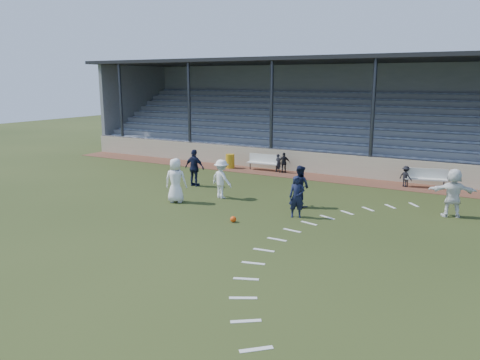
# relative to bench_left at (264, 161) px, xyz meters

# --- Properties ---
(ground) EXTENTS (90.00, 90.00, 0.00)m
(ground) POSITION_rel_bench_left_xyz_m (3.07, -10.88, -0.58)
(ground) COLOR #2B3616
(ground) RESTS_ON ground
(cinder_track) EXTENTS (34.00, 2.00, 0.02)m
(cinder_track) POSITION_rel_bench_left_xyz_m (3.07, -0.38, -0.57)
(cinder_track) COLOR brown
(cinder_track) RESTS_ON ground
(retaining_wall) EXTENTS (34.00, 0.18, 1.20)m
(retaining_wall) POSITION_rel_bench_left_xyz_m (3.07, 0.67, 0.02)
(retaining_wall) COLOR #C2B495
(retaining_wall) RESTS_ON ground
(bench_left) EXTENTS (2.02, 0.55, 0.95)m
(bench_left) POSITION_rel_bench_left_xyz_m (0.00, 0.00, 0.00)
(bench_left) COLOR silver
(bench_left) RESTS_ON cinder_track
(bench_right) EXTENTS (2.04, 0.94, 0.95)m
(bench_right) POSITION_rel_bench_left_xyz_m (9.13, -0.09, 0.00)
(bench_right) COLOR silver
(bench_right) RESTS_ON cinder_track
(trash_bin) EXTENTS (0.53, 0.53, 0.85)m
(trash_bin) POSITION_rel_bench_left_xyz_m (-2.10, -0.43, -0.14)
(trash_bin) COLOR #C49317
(trash_bin) RESTS_ON cinder_track
(football) EXTENTS (0.23, 0.23, 0.23)m
(football) POSITION_rel_bench_left_xyz_m (3.64, -9.90, -0.47)
(football) COLOR #E9480D
(football) RESTS_ON ground
(player_white_lead) EXTENTS (1.11, 0.91, 1.96)m
(player_white_lead) POSITION_rel_bench_left_xyz_m (-0.08, -8.55, 0.40)
(player_white_lead) COLOR white
(player_white_lead) RESTS_ON ground
(player_navy_lead) EXTENTS (0.71, 0.61, 1.65)m
(player_navy_lead) POSITION_rel_bench_left_xyz_m (5.46, -8.09, 0.24)
(player_navy_lead) COLOR #121834
(player_navy_lead) RESTS_ON ground
(player_navy_mid) EXTENTS (1.06, 0.96, 1.78)m
(player_navy_mid) POSITION_rel_bench_left_xyz_m (4.96, -6.53, 0.30)
(player_navy_mid) COLOR #121834
(player_navy_mid) RESTS_ON ground
(player_white_wing) EXTENTS (1.28, 0.94, 1.78)m
(player_white_wing) POSITION_rel_bench_left_xyz_m (1.29, -6.93, 0.31)
(player_white_wing) COLOR white
(player_white_wing) RESTS_ON ground
(player_navy_wing) EXTENTS (1.11, 0.47, 1.88)m
(player_navy_wing) POSITION_rel_bench_left_xyz_m (-1.20, -5.49, 0.36)
(player_navy_wing) COLOR #121834
(player_navy_wing) RESTS_ON ground
(player_white_back) EXTENTS (1.89, 1.05, 1.95)m
(player_white_back) POSITION_rel_bench_left_xyz_m (10.78, -5.01, 0.39)
(player_white_back) COLOR white
(player_white_back) RESTS_ON ground
(sub_left_near) EXTENTS (0.46, 0.38, 1.07)m
(sub_left_near) POSITION_rel_bench_left_xyz_m (1.02, -0.19, -0.03)
(sub_left_near) COLOR black
(sub_left_near) RESTS_ON cinder_track
(sub_left_far) EXTENTS (0.75, 0.55, 1.18)m
(sub_left_far) POSITION_rel_bench_left_xyz_m (1.39, -0.20, 0.03)
(sub_left_far) COLOR black
(sub_left_far) RESTS_ON cinder_track
(sub_right) EXTENTS (0.79, 0.65, 1.06)m
(sub_right) POSITION_rel_bench_left_xyz_m (8.20, -0.49, -0.03)
(sub_right) COLOR black
(sub_right) RESTS_ON cinder_track
(grandstand) EXTENTS (34.60, 9.00, 6.61)m
(grandstand) POSITION_rel_bench_left_xyz_m (3.08, 5.39, 1.62)
(grandstand) COLOR gray
(grandstand) RESTS_ON ground
(penalty_arc) EXTENTS (3.89, 14.63, 0.01)m
(penalty_arc) POSITION_rel_bench_left_xyz_m (7.19, -10.88, -0.58)
(penalty_arc) COLOR silver
(penalty_arc) RESTS_ON ground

